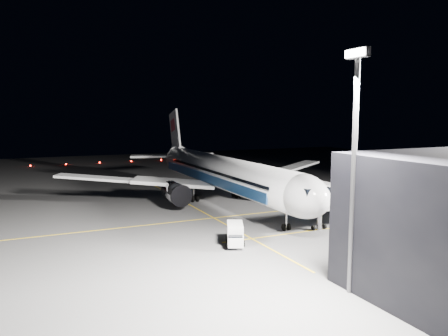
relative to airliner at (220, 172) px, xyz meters
name	(u,v)px	position (x,y,z in m)	size (l,w,h in m)	color
ground	(223,202)	(1.08, 0.00, -5.16)	(200.00, 200.00, 0.00)	#4C4C4F
guide_line_main	(249,214)	(11.08, 0.00, -5.16)	(0.25, 80.00, 0.01)	gold
guide_line_cross	(190,205)	(1.08, -6.00, -5.16)	(70.00, 0.25, 0.01)	gold
guide_line_side	(353,225)	(23.08, 10.00, -5.16)	(0.25, 40.00, 0.01)	gold
airliner	(220,172)	(0.00, 0.00, 0.00)	(61.48, 54.22, 16.64)	silver
jet_bridge	(398,189)	(23.08, 18.06, -0.58)	(3.60, 34.40, 6.30)	#B2B2B7
floodlight_mast_south	(354,150)	(41.08, -6.01, 7.21)	(2.40, 0.67, 20.70)	#59595E
taxiway_lights	(131,161)	(-70.92, 0.00, -4.94)	(0.44, 60.44, 0.44)	#FF140A
service_truck	(235,234)	(24.42, -8.94, -3.84)	(5.16, 3.70, 2.46)	white
baggage_tug	(301,185)	(-5.40, 20.93, -4.45)	(2.29, 1.91, 1.55)	black
safety_cone_a	(278,191)	(-3.29, 14.00, -4.85)	(0.41, 0.41, 0.62)	#FF460A
safety_cone_b	(275,196)	(0.91, 10.77, -4.85)	(0.42, 0.42, 0.63)	#FF460A
safety_cone_c	(274,194)	(-0.96, 11.70, -4.86)	(0.41, 0.41, 0.61)	#FF460A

